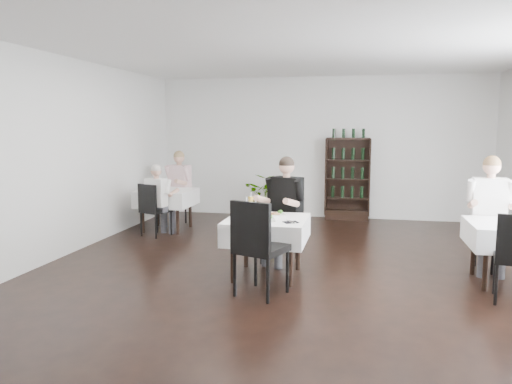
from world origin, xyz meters
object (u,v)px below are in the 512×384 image
at_px(wine_shelf, 347,180).
at_px(potted_tree, 267,196).
at_px(main_table, 267,230).
at_px(diner_main, 284,202).

relative_size(wine_shelf, potted_tree, 1.83).
height_order(wine_shelf, main_table, wine_shelf).
bearing_deg(main_table, wine_shelf, 78.22).
relative_size(wine_shelf, diner_main, 1.14).
distance_m(wine_shelf, diner_main, 3.71).
xyz_separation_m(wine_shelf, potted_tree, (-1.70, -0.15, -0.37)).
bearing_deg(main_table, potted_tree, 100.83).
height_order(wine_shelf, potted_tree, wine_shelf).
distance_m(wine_shelf, main_table, 4.41).
xyz_separation_m(wine_shelf, main_table, (-0.90, -4.31, -0.23)).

